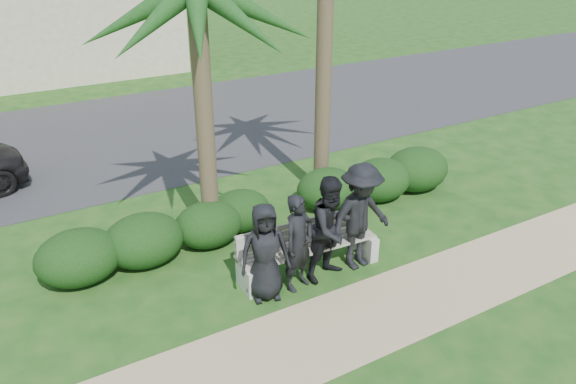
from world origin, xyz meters
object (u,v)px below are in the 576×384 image
man_a (265,252)px  man_d (360,217)px  man_c (332,228)px  park_bench (308,251)px  man_b (299,243)px

man_a → man_d: size_ratio=0.85×
man_a → man_c: 1.22m
park_bench → man_c: bearing=-46.3°
man_c → park_bench: bearing=117.8°
man_a → man_b: size_ratio=0.98×
man_a → man_d: 1.79m
man_b → man_c: bearing=-18.0°
man_a → man_d: man_d is taller
man_b → man_c: 0.64m
man_a → man_b: man_b is taller
man_a → man_b: 0.58m
park_bench → man_c: size_ratio=1.38×
park_bench → man_a: 1.08m
man_c → man_b: bearing=168.1°
man_b → man_d: bearing=-18.2°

